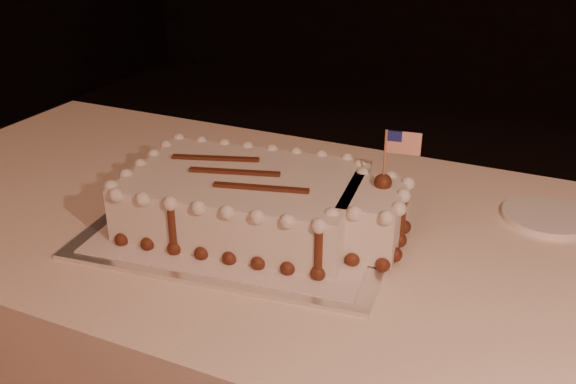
% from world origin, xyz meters
% --- Properties ---
extents(cake_board, '(0.55, 0.44, 0.01)m').
position_xyz_m(cake_board, '(-0.41, 0.55, 0.75)').
color(cake_board, silver).
rests_on(cake_board, banquet_table).
extents(doily, '(0.49, 0.40, 0.00)m').
position_xyz_m(doily, '(-0.41, 0.55, 0.76)').
color(doily, silver).
rests_on(doily, cake_board).
extents(sheet_cake, '(0.49, 0.32, 0.19)m').
position_xyz_m(sheet_cake, '(-0.38, 0.55, 0.81)').
color(sheet_cake, silver).
rests_on(sheet_cake, doily).
extents(side_plate, '(0.16, 0.16, 0.01)m').
position_xyz_m(side_plate, '(0.06, 0.80, 0.76)').
color(side_plate, white).
rests_on(side_plate, banquet_table).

